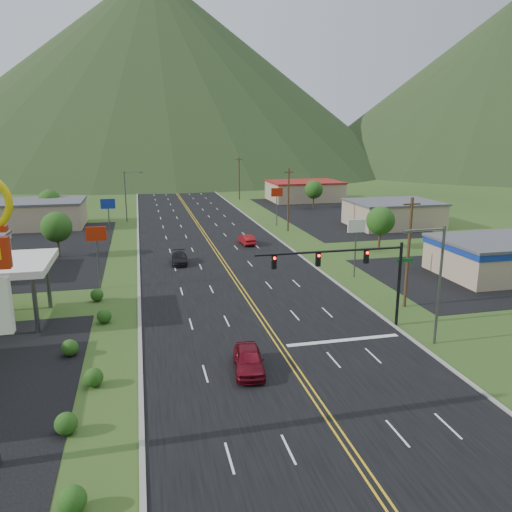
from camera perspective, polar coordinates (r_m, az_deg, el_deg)
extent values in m
plane|color=#264318|center=(27.75, 10.05, -20.17)|extent=(500.00, 500.00, 0.00)
cube|color=black|center=(27.75, 10.05, -20.17)|extent=(20.00, 460.00, 0.04)
cube|color=gray|center=(26.05, -12.84, -22.87)|extent=(0.30, 460.00, 0.14)
cylinder|color=black|center=(42.05, 16.01, -3.16)|extent=(0.24, 0.24, 7.00)
cylinder|color=black|center=(38.71, 8.52, 0.54)|extent=(12.00, 0.18, 0.18)
cube|color=#0C591E|center=(41.72, 16.67, -0.48)|extent=(1.40, 0.06, 0.30)
cube|color=black|center=(40.04, 12.49, -0.08)|extent=(0.35, 0.28, 1.05)
sphere|color=#FF0C05|center=(39.80, 12.63, 0.35)|extent=(0.22, 0.22, 0.22)
cube|color=black|center=(38.51, 7.11, -0.41)|extent=(0.35, 0.28, 1.05)
sphere|color=#FF0C05|center=(38.26, 7.22, 0.04)|extent=(0.22, 0.22, 0.22)
cube|color=black|center=(37.46, 2.08, -0.71)|extent=(0.35, 0.28, 1.05)
sphere|color=#FF0C05|center=(37.21, 2.15, -0.26)|extent=(0.22, 0.22, 0.22)
cylinder|color=#59595E|center=(39.02, 20.22, -3.27)|extent=(0.20, 0.20, 9.00)
cylinder|color=#59595E|center=(37.26, 18.91, 2.87)|extent=(2.88, 0.12, 0.12)
cube|color=#59595E|center=(36.54, 16.98, 2.65)|extent=(0.60, 0.25, 0.18)
cylinder|color=#59595E|center=(91.65, -14.69, 6.60)|extent=(0.20, 0.20, 9.00)
cylinder|color=#59595E|center=(91.21, -13.94, 9.33)|extent=(2.88, 0.12, 0.12)
cube|color=#59595E|center=(91.21, -13.02, 9.32)|extent=(0.60, 0.25, 0.18)
cylinder|color=#59595E|center=(42.85, -23.92, -4.92)|extent=(0.36, 0.36, 5.00)
cylinder|color=#59595E|center=(48.49, -22.68, -2.69)|extent=(0.36, 0.36, 5.00)
cube|color=tan|center=(91.83, -24.66, 4.29)|extent=(18.00, 11.00, 4.20)
cube|color=#4C4C51|center=(91.53, -24.81, 5.67)|extent=(18.40, 11.40, 0.30)
cube|color=tan|center=(62.15, 26.84, -0.21)|extent=(15.00, 10.00, 3.80)
cube|color=#4C4C51|center=(61.73, 27.05, 1.64)|extent=(15.40, 10.40, 0.30)
cube|color=navy|center=(61.83, 27.00, 1.19)|extent=(15.20, 10.20, 0.70)
cube|color=tan|center=(87.63, 15.38, 4.59)|extent=(14.00, 11.00, 4.00)
cube|color=#4C4C51|center=(87.33, 15.47, 5.98)|extent=(14.40, 11.40, 0.30)
cube|color=tan|center=(117.91, 5.55, 7.35)|extent=(16.00, 12.00, 4.20)
cube|color=maroon|center=(117.68, 5.57, 8.44)|extent=(16.40, 12.40, 0.30)
cylinder|color=#59595E|center=(52.77, -17.56, -0.96)|extent=(0.16, 0.16, 5.00)
cube|color=#B3200A|center=(52.08, -17.82, 2.45)|extent=(2.00, 0.18, 1.40)
cylinder|color=#59595E|center=(74.23, -16.41, 3.30)|extent=(0.16, 0.16, 5.00)
cube|color=navy|center=(73.74, -16.58, 5.74)|extent=(2.00, 0.18, 1.40)
cylinder|color=#59595E|center=(55.45, 11.26, 0.14)|extent=(0.16, 0.16, 5.00)
cube|color=white|center=(54.79, 11.41, 3.39)|extent=(2.00, 0.18, 1.40)
cylinder|color=#59595E|center=(85.04, 2.39, 5.15)|extent=(0.16, 0.16, 5.00)
cube|color=#B3200A|center=(84.61, 2.41, 7.29)|extent=(2.00, 0.18, 1.40)
cylinder|color=#382314|center=(68.22, -21.66, 1.12)|extent=(0.30, 0.30, 3.00)
sphere|color=#214513|center=(67.77, -21.84, 3.10)|extent=(3.84, 3.84, 3.84)
cylinder|color=#382314|center=(95.26, -22.41, 4.45)|extent=(0.30, 0.30, 3.00)
sphere|color=#214513|center=(94.94, -22.54, 5.87)|extent=(3.84, 3.84, 3.84)
cylinder|color=#382314|center=(70.06, 13.93, 2.02)|extent=(0.30, 0.30, 3.00)
sphere|color=#214513|center=(69.62, 14.04, 3.95)|extent=(3.84, 3.84, 3.84)
cylinder|color=#382314|center=(106.08, 6.58, 6.27)|extent=(0.30, 0.30, 3.00)
sphere|color=#214513|center=(105.79, 6.62, 7.56)|extent=(3.84, 3.84, 3.84)
cylinder|color=#382314|center=(46.47, 17.00, 0.30)|extent=(0.28, 0.28, 10.00)
cube|color=#382314|center=(45.68, 17.39, 5.67)|extent=(1.60, 0.12, 0.12)
cylinder|color=#382314|center=(80.07, 3.72, 6.39)|extent=(0.28, 0.28, 10.00)
cube|color=#382314|center=(79.62, 3.77, 9.53)|extent=(1.60, 0.12, 0.12)
cylinder|color=#382314|center=(118.70, -1.93, 8.86)|extent=(0.28, 0.28, 10.00)
cube|color=#382314|center=(118.39, -1.95, 10.98)|extent=(1.60, 0.12, 0.12)
cylinder|color=#382314|center=(158.01, -4.82, 10.08)|extent=(0.28, 0.28, 10.00)
cube|color=#382314|center=(157.78, -4.85, 11.67)|extent=(1.60, 0.12, 0.12)
cone|color=#1F3216|center=(242.66, -11.54, 20.06)|extent=(220.00, 220.00, 85.00)
cone|color=#1F3216|center=(253.04, 26.59, 16.95)|extent=(180.00, 180.00, 70.00)
imported|color=maroon|center=(33.73, -0.85, -11.83)|extent=(2.47, 4.92, 1.61)
imported|color=black|center=(60.94, -8.74, -0.30)|extent=(2.12, 4.62, 1.31)
imported|color=maroon|center=(70.75, -1.08, 1.89)|extent=(1.83, 4.42, 1.42)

